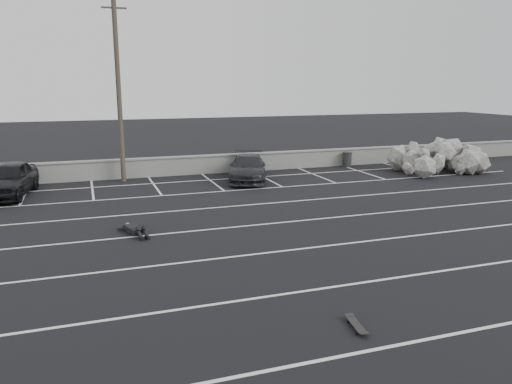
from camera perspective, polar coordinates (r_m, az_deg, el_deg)
name	(u,v)px	position (r m, az deg, el deg)	size (l,w,h in m)	color
ground	(272,252)	(15.41, 1.86, -6.90)	(120.00, 120.00, 0.00)	black
seawall	(184,165)	(28.44, -8.27, 3.05)	(50.00, 0.45, 1.06)	gray
stall_lines	(230,217)	(19.39, -3.03, -2.85)	(36.00, 20.05, 0.01)	silver
car_left	(8,179)	(25.38, -26.51, 1.33)	(1.88, 4.68, 1.60)	black
car_right	(248,168)	(26.48, -0.94, 2.77)	(1.89, 4.65, 1.35)	black
utility_pole	(119,90)	(26.85, -15.43, 11.16)	(1.24, 0.25, 9.33)	#4C4238
trash_bin	(347,159)	(31.42, 10.38, 3.70)	(0.73, 0.73, 0.91)	#29292B
riprap_pile	(448,163)	(30.88, 21.08, 3.13)	(5.55, 3.97, 1.42)	#ACAAA1
person	(132,226)	(17.88, -13.94, -3.79)	(1.44, 2.38, 0.45)	black
skateboard	(356,325)	(11.12, 11.40, -14.69)	(0.30, 0.78, 0.09)	black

